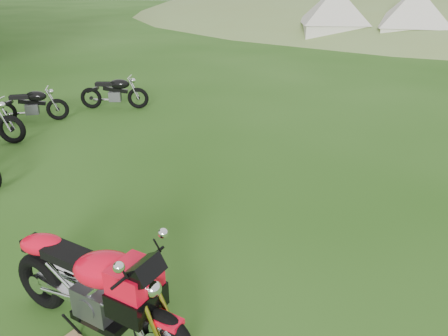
# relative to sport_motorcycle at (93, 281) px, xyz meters

# --- Properties ---
(ground) EXTENTS (120.00, 120.00, 0.00)m
(ground) POSITION_rel_sport_motorcycle_xyz_m (1.08, 1.78, -0.65)
(ground) COLOR #214D10
(ground) RESTS_ON ground
(sport_motorcycle) EXTENTS (2.18, 1.39, 1.29)m
(sport_motorcycle) POSITION_rel_sport_motorcycle_xyz_m (0.00, 0.00, 0.00)
(sport_motorcycle) COLOR red
(sport_motorcycle) RESTS_ON ground
(vintage_moto_c) EXTENTS (1.71, 0.89, 0.88)m
(vintage_moto_c) POSITION_rel_sport_motorcycle_xyz_m (-4.06, 6.55, -0.20)
(vintage_moto_c) COLOR black
(vintage_moto_c) RESTS_ON ground
(vintage_moto_d) EXTENTS (1.78, 0.55, 0.92)m
(vintage_moto_d) POSITION_rel_sport_motorcycle_xyz_m (-2.42, 7.86, -0.18)
(vintage_moto_d) COLOR black
(vintage_moto_d) RESTS_ON ground
(tent_mid) EXTENTS (3.21, 3.21, 2.71)m
(tent_mid) POSITION_rel_sport_motorcycle_xyz_m (5.06, 21.51, 0.71)
(tent_mid) COLOR beige
(tent_mid) RESTS_ON ground
(tent_right) EXTENTS (3.62, 3.62, 2.72)m
(tent_right) POSITION_rel_sport_motorcycle_xyz_m (8.79, 20.42, 0.72)
(tent_right) COLOR beige
(tent_right) RESTS_ON ground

